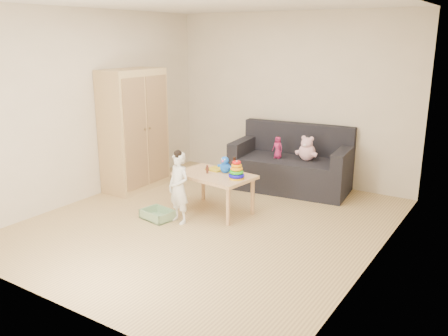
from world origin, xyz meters
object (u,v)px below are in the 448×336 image
Objects in this scene: play_table at (215,193)px; toddler at (179,189)px; wardrobe at (134,130)px; sofa at (290,174)px.

play_table is 1.13× the size of toddler.
wardrobe is 1.81× the size of play_table.
toddler is (1.42, -0.75, -0.46)m from wardrobe.
sofa is 1.97× the size of toddler.
sofa is (2.00, 1.20, -0.65)m from wardrobe.
play_table is at bearing 85.87° from toddler.
toddler reaches higher than sofa.
play_table is at bearing -112.98° from sofa.
wardrobe reaches higher than play_table.
play_table reaches higher than sofa.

